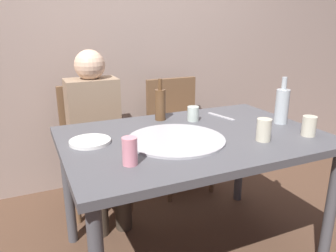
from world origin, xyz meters
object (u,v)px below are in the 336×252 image
object	(u,v)px
pizza_tray	(176,139)
guest_in_sweater	(97,127)
wine_glass	(193,114)
wine_bottle	(160,104)
dining_table	(193,149)
plate_stack	(90,141)
soda_can	(130,151)
chair_left	(93,138)
chair_right	(177,126)
tumbler_far	(264,130)
tumbler_near	(309,126)
table_knife	(221,116)
beer_bottle	(282,105)

from	to	relation	value
pizza_tray	guest_in_sweater	bearing A→B (deg)	108.16
wine_glass	wine_bottle	bearing A→B (deg)	150.15
dining_table	plate_stack	world-z (taller)	plate_stack
dining_table	soda_can	bearing A→B (deg)	-151.87
pizza_tray	wine_glass	size ratio (longest dim) A/B	5.67
wine_glass	chair_left	bearing A→B (deg)	128.57
pizza_tray	wine_glass	world-z (taller)	wine_glass
pizza_tray	guest_in_sweater	world-z (taller)	guest_in_sweater
dining_table	chair_right	size ratio (longest dim) A/B	1.55
plate_stack	wine_bottle	bearing A→B (deg)	26.33
chair_right	plate_stack	bearing A→B (deg)	41.73
pizza_tray	plate_stack	distance (m)	0.44
tumbler_far	chair_right	size ratio (longest dim) A/B	0.13
dining_table	chair_right	bearing A→B (deg)	69.58
wine_glass	soda_can	world-z (taller)	soda_can
tumbler_near	tumbler_far	world-z (taller)	tumbler_far
wine_glass	chair_left	world-z (taller)	chair_left
guest_in_sweater	chair_right	bearing A→B (deg)	-167.82
tumbler_far	plate_stack	size ratio (longest dim) A/B	0.56
wine_glass	soda_can	xyz separation A→B (m)	(-0.56, -0.47, 0.02)
tumbler_far	plate_stack	world-z (taller)	tumbler_far
dining_table	table_knife	distance (m)	0.42
table_knife	wine_glass	bearing A→B (deg)	-102.85
beer_bottle	plate_stack	xyz separation A→B (m)	(-1.12, 0.12, -0.10)
beer_bottle	tumbler_near	distance (m)	0.25
wine_bottle	wine_glass	distance (m)	0.21
pizza_tray	dining_table	bearing A→B (deg)	18.76
dining_table	tumbler_near	distance (m)	0.63
chair_right	guest_in_sweater	size ratio (longest dim) A/B	0.77
tumbler_near	chair_left	size ratio (longest dim) A/B	0.12
pizza_tray	wine_glass	bearing A→B (deg)	48.17
wine_bottle	tumbler_near	world-z (taller)	wine_bottle
dining_table	beer_bottle	xyz separation A→B (m)	(0.58, -0.02, 0.19)
plate_stack	chair_right	bearing A→B (deg)	41.73
guest_in_sweater	beer_bottle	bearing A→B (deg)	142.35
chair_left	beer_bottle	bearing A→B (deg)	137.11
pizza_tray	table_knife	xyz separation A→B (m)	(0.46, 0.29, -0.00)
tumbler_far	soda_can	world-z (taller)	soda_can
wine_bottle	plate_stack	bearing A→B (deg)	-153.67
chair_left	soda_can	bearing A→B (deg)	86.97
wine_bottle	chair_left	xyz separation A→B (m)	(-0.33, 0.53, -0.35)
pizza_tray	tumbler_near	distance (m)	0.72
tumbler_near	table_knife	distance (m)	0.56
tumbler_near	chair_left	xyz separation A→B (m)	(-0.93, 1.14, -0.30)
tumbler_far	soda_can	bearing A→B (deg)	-179.58
tumbler_far	wine_glass	world-z (taller)	tumbler_far
wine_bottle	tumbler_far	size ratio (longest dim) A/B	2.23
wine_bottle	wine_glass	xyz separation A→B (m)	(0.18, -0.10, -0.06)
tumbler_near	guest_in_sweater	bearing A→B (deg)	133.48
pizza_tray	plate_stack	xyz separation A→B (m)	(-0.41, 0.14, 0.00)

